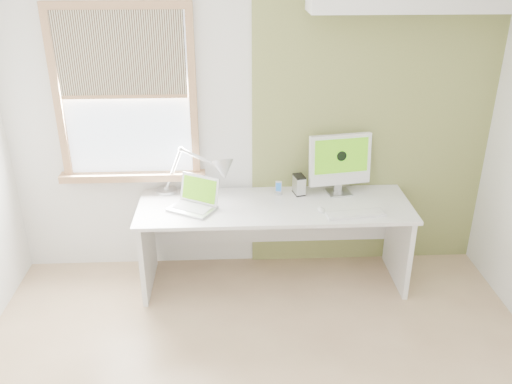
{
  "coord_description": "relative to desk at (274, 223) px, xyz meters",
  "views": [
    {
      "loc": [
        -0.17,
        -2.51,
        2.65
      ],
      "look_at": [
        0.0,
        1.05,
        1.0
      ],
      "focal_mm": 37.9,
      "sensor_mm": 36.0,
      "label": 1
    }
  ],
  "objects": [
    {
      "name": "room",
      "position": [
        -0.17,
        -1.44,
        0.77
      ],
      "size": [
        4.04,
        3.54,
        2.64
      ],
      "color": "tan",
      "rests_on": "ground"
    },
    {
      "name": "accent_wall",
      "position": [
        0.83,
        0.3,
        0.77
      ],
      "size": [
        2.0,
        0.02,
        2.6
      ],
      "primitive_type": "cube",
      "color": "olive",
      "rests_on": "room"
    },
    {
      "name": "window",
      "position": [
        -1.17,
        0.27,
        1.01
      ],
      "size": [
        1.2,
        0.14,
        1.42
      ],
      "color": "#A27651",
      "rests_on": "room"
    },
    {
      "name": "desk",
      "position": [
        0.0,
        0.0,
        0.0
      ],
      "size": [
        2.2,
        0.7,
        0.73
      ],
      "color": "white",
      "rests_on": "room"
    },
    {
      "name": "desk_lamp",
      "position": [
        -0.5,
        0.13,
        0.41
      ],
      "size": [
        0.71,
        0.37,
        0.41
      ],
      "color": "#B5B8BA",
      "rests_on": "desk"
    },
    {
      "name": "laptop",
      "position": [
        -0.63,
        -0.08,
        0.25
      ],
      "size": [
        0.44,
        0.41,
        0.24
      ],
      "color": "#B5B8BA",
      "rests_on": "desk"
    },
    {
      "name": "phone_dock",
      "position": [
        0.05,
        0.13,
        0.23
      ],
      "size": [
        0.08,
        0.08,
        0.12
      ],
      "color": "#B5B8BA",
      "rests_on": "desk"
    },
    {
      "name": "external_drive",
      "position": [
        0.22,
        0.14,
        0.28
      ],
      "size": [
        0.1,
        0.14,
        0.16
      ],
      "color": "#B5B8BA",
      "rests_on": "desk"
    },
    {
      "name": "imac",
      "position": [
        0.55,
        0.15,
        0.48
      ],
      "size": [
        0.53,
        0.21,
        0.51
      ],
      "color": "#B5B8BA",
      "rests_on": "desk"
    },
    {
      "name": "keyboard",
      "position": [
        0.61,
        -0.27,
        0.21
      ],
      "size": [
        0.47,
        0.18,
        0.02
      ],
      "color": "white",
      "rests_on": "desk"
    },
    {
      "name": "mouse",
      "position": [
        0.35,
        -0.2,
        0.21
      ],
      "size": [
        0.07,
        0.1,
        0.03
      ],
      "primitive_type": "ellipsoid",
      "rotation": [
        0.0,
        0.0,
        0.12
      ],
      "color": "white",
      "rests_on": "desk"
    }
  ]
}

